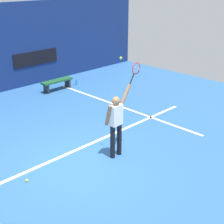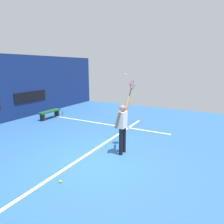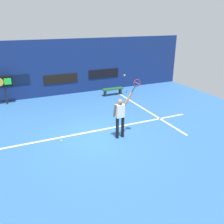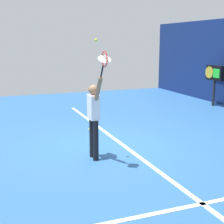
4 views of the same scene
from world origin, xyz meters
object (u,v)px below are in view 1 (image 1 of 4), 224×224
(tennis_racket, at_px, (136,70))
(water_bottle, at_px, (76,82))
(tennis_player, at_px, (116,121))
(court_bench, at_px, (57,82))
(tennis_ball, at_px, (121,58))
(spare_ball, at_px, (27,181))

(tennis_racket, distance_m, water_bottle, 6.56)
(tennis_player, height_order, water_bottle, tennis_player)
(tennis_player, distance_m, court_bench, 6.11)
(tennis_ball, relative_size, spare_ball, 1.00)
(water_bottle, bearing_deg, court_bench, 180.00)
(court_bench, bearing_deg, spare_ball, -132.36)
(spare_ball, bearing_deg, water_bottle, 41.81)
(tennis_player, xyz_separation_m, tennis_ball, (0.17, 0.01, 1.64))
(water_bottle, bearing_deg, tennis_racket, -114.24)
(tennis_player, bearing_deg, court_bench, 68.58)
(tennis_ball, xyz_separation_m, water_bottle, (3.09, 5.64, -2.53))
(tennis_racket, relative_size, spare_ball, 8.88)
(tennis_racket, bearing_deg, spare_ball, 168.62)
(tennis_ball, distance_m, court_bench, 6.43)
(water_bottle, bearing_deg, spare_ball, -138.19)
(tennis_player, height_order, tennis_ball, tennis_ball)
(tennis_ball, xyz_separation_m, court_bench, (2.05, 5.64, -2.31))
(tennis_racket, height_order, spare_ball, tennis_racket)
(tennis_ball, distance_m, spare_ball, 3.69)
(tennis_player, bearing_deg, tennis_racket, -0.34)
(water_bottle, relative_size, spare_ball, 3.53)
(tennis_ball, xyz_separation_m, spare_ball, (-2.54, 0.61, -2.61))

